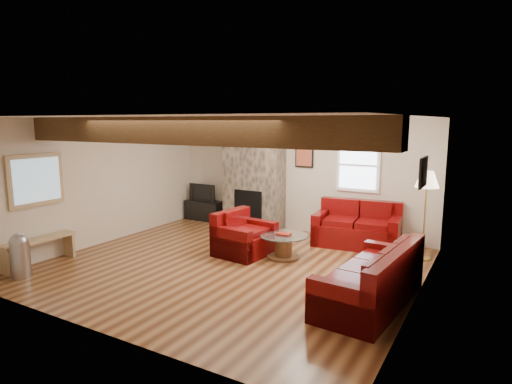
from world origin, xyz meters
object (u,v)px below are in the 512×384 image
television (204,192)px  coffee_table (284,246)px  sofa_three (370,275)px  loveseat (357,224)px  armchair_red (245,233)px  floor_lamp (427,184)px  tv_cabinet (204,210)px

television → coffee_table: bearing=-29.5°
sofa_three → coffee_table: (-1.87, 1.16, -0.18)m
loveseat → armchair_red: 2.28m
armchair_red → television: bearing=57.2°
sofa_three → armchair_red: (-2.59, 1.00, -0.00)m
sofa_three → floor_lamp: size_ratio=1.31×
tv_cabinet → loveseat: bearing=-4.3°
loveseat → tv_cabinet: 3.98m
floor_lamp → loveseat: bearing=169.1°
coffee_table → armchair_red: bearing=-167.4°
sofa_three → loveseat: 2.76m
coffee_table → television: 3.55m
tv_cabinet → floor_lamp: bearing=-5.9°
loveseat → armchair_red: (-1.62, -1.59, -0.03)m
coffee_table → floor_lamp: (2.18, 1.19, 1.14)m
coffee_table → television: bearing=150.5°
sofa_three → loveseat: loveseat is taller
armchair_red → coffee_table: bearing=-71.2°
sofa_three → tv_cabinet: size_ratio=2.14×
sofa_three → television: 5.72m
sofa_three → coffee_table: sofa_three is taller
sofa_three → television: bearing=-115.4°
loveseat → coffee_table: bearing=-128.4°
armchair_red → tv_cabinet: size_ratio=1.02×
coffee_table → tv_cabinet: bearing=150.5°
coffee_table → television: (-3.06, 1.73, 0.48)m
coffee_table → floor_lamp: size_ratio=0.56×
loveseat → armchair_red: size_ratio=1.66×
television → floor_lamp: bearing=-5.9°
tv_cabinet → floor_lamp: 5.39m
sofa_three → coffee_table: bearing=-116.7°
television → floor_lamp: floor_lamp is taller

